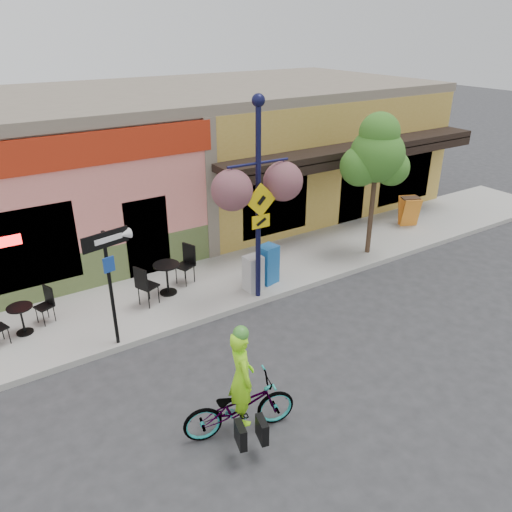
{
  "coord_description": "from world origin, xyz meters",
  "views": [
    {
      "loc": [
        -7.25,
        -8.56,
        6.45
      ],
      "look_at": [
        -1.4,
        0.5,
        1.4
      ],
      "focal_mm": 35.0,
      "sensor_mm": 36.0,
      "label": 1
    }
  ],
  "objects_px": {
    "cyclist_rider": "(242,389)",
    "newspaper_box_blue": "(268,264)",
    "bicycle": "(239,407)",
    "street_tree": "(374,185)",
    "building": "(182,154)",
    "lamp_post": "(258,203)",
    "newspaper_box_grey": "(253,273)",
    "one_way_sign": "(111,290)"
  },
  "relations": [
    {
      "from": "building",
      "to": "bicycle",
      "type": "height_order",
      "value": "building"
    },
    {
      "from": "cyclist_rider",
      "to": "newspaper_box_grey",
      "type": "relative_size",
      "value": 1.88
    },
    {
      "from": "newspaper_box_blue",
      "to": "street_tree",
      "type": "relative_size",
      "value": 0.25
    },
    {
      "from": "cyclist_rider",
      "to": "building",
      "type": "bearing_deg",
      "value": -6.26
    },
    {
      "from": "building",
      "to": "newspaper_box_blue",
      "type": "distance_m",
      "value": 6.51
    },
    {
      "from": "street_tree",
      "to": "bicycle",
      "type": "bearing_deg",
      "value": -149.91
    },
    {
      "from": "one_way_sign",
      "to": "newspaper_box_grey",
      "type": "distance_m",
      "value": 3.87
    },
    {
      "from": "building",
      "to": "lamp_post",
      "type": "height_order",
      "value": "lamp_post"
    },
    {
      "from": "newspaper_box_blue",
      "to": "street_tree",
      "type": "height_order",
      "value": "street_tree"
    },
    {
      "from": "building",
      "to": "bicycle",
      "type": "distance_m",
      "value": 11.21
    },
    {
      "from": "bicycle",
      "to": "lamp_post",
      "type": "relative_size",
      "value": 0.4
    },
    {
      "from": "one_way_sign",
      "to": "street_tree",
      "type": "bearing_deg",
      "value": -8.12
    },
    {
      "from": "lamp_post",
      "to": "newspaper_box_blue",
      "type": "bearing_deg",
      "value": 39.91
    },
    {
      "from": "newspaper_box_grey",
      "to": "street_tree",
      "type": "height_order",
      "value": "street_tree"
    },
    {
      "from": "cyclist_rider",
      "to": "one_way_sign",
      "type": "xyz_separation_m",
      "value": [
        -1.02,
        3.51,
        0.58
      ]
    },
    {
      "from": "cyclist_rider",
      "to": "newspaper_box_blue",
      "type": "relative_size",
      "value": 1.68
    },
    {
      "from": "lamp_post",
      "to": "street_tree",
      "type": "xyz_separation_m",
      "value": [
        4.25,
        0.44,
        -0.38
      ]
    },
    {
      "from": "cyclist_rider",
      "to": "street_tree",
      "type": "bearing_deg",
      "value": -45.59
    },
    {
      "from": "bicycle",
      "to": "street_tree",
      "type": "distance_m",
      "value": 8.23
    },
    {
      "from": "cyclist_rider",
      "to": "newspaper_box_grey",
      "type": "bearing_deg",
      "value": -20.72
    },
    {
      "from": "bicycle",
      "to": "one_way_sign",
      "type": "distance_m",
      "value": 3.76
    },
    {
      "from": "cyclist_rider",
      "to": "street_tree",
      "type": "relative_size",
      "value": 0.42
    },
    {
      "from": "bicycle",
      "to": "cyclist_rider",
      "type": "height_order",
      "value": "cyclist_rider"
    },
    {
      "from": "building",
      "to": "one_way_sign",
      "type": "height_order",
      "value": "building"
    },
    {
      "from": "lamp_post",
      "to": "newspaper_box_blue",
      "type": "distance_m",
      "value": 2.11
    },
    {
      "from": "one_way_sign",
      "to": "newspaper_box_blue",
      "type": "distance_m",
      "value": 4.41
    },
    {
      "from": "lamp_post",
      "to": "one_way_sign",
      "type": "distance_m",
      "value": 3.87
    },
    {
      "from": "building",
      "to": "bicycle",
      "type": "xyz_separation_m",
      "value": [
        -3.9,
        -10.36,
        -1.73
      ]
    },
    {
      "from": "cyclist_rider",
      "to": "one_way_sign",
      "type": "height_order",
      "value": "one_way_sign"
    },
    {
      "from": "lamp_post",
      "to": "street_tree",
      "type": "distance_m",
      "value": 4.28
    },
    {
      "from": "one_way_sign",
      "to": "street_tree",
      "type": "relative_size",
      "value": 0.62
    },
    {
      "from": "building",
      "to": "newspaper_box_grey",
      "type": "height_order",
      "value": "building"
    },
    {
      "from": "bicycle",
      "to": "newspaper_box_grey",
      "type": "xyz_separation_m",
      "value": [
        2.79,
        3.93,
        0.1
      ]
    },
    {
      "from": "bicycle",
      "to": "street_tree",
      "type": "xyz_separation_m",
      "value": [
        6.96,
        4.03,
        1.73
      ]
    },
    {
      "from": "bicycle",
      "to": "cyclist_rider",
      "type": "xyz_separation_m",
      "value": [
        0.05,
        0.0,
        0.36
      ]
    },
    {
      "from": "lamp_post",
      "to": "newspaper_box_grey",
      "type": "distance_m",
      "value": 2.04
    },
    {
      "from": "cyclist_rider",
      "to": "one_way_sign",
      "type": "distance_m",
      "value": 3.7
    },
    {
      "from": "building",
      "to": "one_way_sign",
      "type": "xyz_separation_m",
      "value": [
        -4.87,
        -6.85,
        -0.79
      ]
    },
    {
      "from": "building",
      "to": "newspaper_box_grey",
      "type": "xyz_separation_m",
      "value": [
        -1.12,
        -6.43,
        -1.63
      ]
    },
    {
      "from": "building",
      "to": "lamp_post",
      "type": "relative_size",
      "value": 3.67
    },
    {
      "from": "bicycle",
      "to": "newspaper_box_blue",
      "type": "distance_m",
      "value": 5.27
    },
    {
      "from": "cyclist_rider",
      "to": "lamp_post",
      "type": "relative_size",
      "value": 0.36
    }
  ]
}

